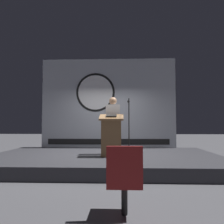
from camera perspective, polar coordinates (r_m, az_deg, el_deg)
ground_plane at (r=6.63m, az=-1.88°, el=-13.09°), size 40.00×40.00×0.00m
stage_platform at (r=6.61m, az=-1.88°, el=-11.81°), size 6.40×4.00×0.30m
banner_display at (r=8.41m, az=-1.05°, el=2.24°), size 4.90×0.12×3.26m
podium at (r=6.10m, az=-0.16°, el=-5.97°), size 0.64×0.49×1.13m
speaker_person at (r=6.57m, az=0.23°, el=-3.24°), size 0.40×0.26×1.64m
microphone_stand at (r=5.99m, az=4.25°, el=-6.10°), size 0.24×0.49×1.53m
audience_chair_right at (r=2.98m, az=3.12°, el=-15.86°), size 0.44×0.45×0.89m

